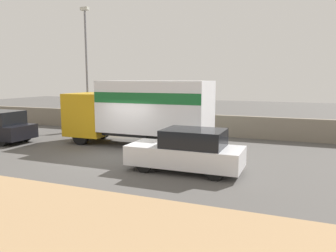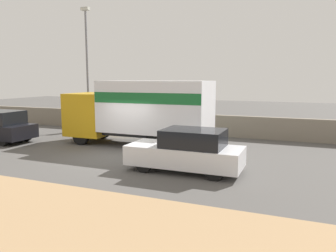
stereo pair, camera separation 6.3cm
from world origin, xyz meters
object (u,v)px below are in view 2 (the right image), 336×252
box_truck (141,108)px  pedestrian (77,118)px  street_lamp (87,62)px  car_hatchback (187,151)px

box_truck → pedestrian: 6.44m
street_lamp → box_truck: street_lamp is taller
box_truck → car_hatchback: 5.42m
street_lamp → pedestrian: size_ratio=4.53×
pedestrian → street_lamp: bearing=73.2°
car_hatchback → pedestrian: size_ratio=2.44×
pedestrian → box_truck: bearing=-21.4°
box_truck → pedestrian: size_ratio=4.37×
box_truck → car_hatchback: bearing=135.4°
box_truck → street_lamp: bearing=-30.2°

